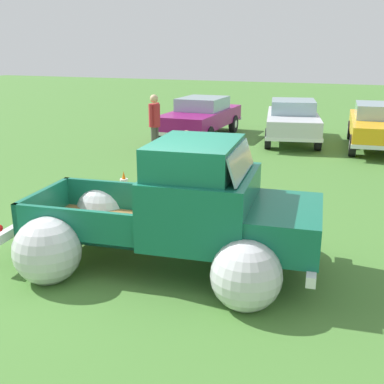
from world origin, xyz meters
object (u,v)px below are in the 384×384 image
object	(u,v)px
show_car_2	(381,124)
lane_cone_0	(124,185)
show_car_1	(292,119)
spectator_0	(186,167)
vintage_pickup_truck	(185,219)
spectator_1	(155,121)
show_car_0	(201,116)
lane_cone_1	(110,195)

from	to	relation	value
show_car_2	lane_cone_0	xyz separation A→B (m)	(-4.94, -7.96, -0.47)
show_car_1	spectator_0	size ratio (longest dim) A/B	2.73
vintage_pickup_truck	lane_cone_0	bearing A→B (deg)	127.58
show_car_2	spectator_1	size ratio (longest dim) A/B	2.57
show_car_0	spectator_0	world-z (taller)	spectator_0
spectator_1	show_car_2	bearing A→B (deg)	-148.26
show_car_2	spectator_0	world-z (taller)	spectator_0
show_car_1	spectator_1	bearing A→B (deg)	-53.09
spectator_1	lane_cone_1	size ratio (longest dim) A/B	2.93
spectator_1	lane_cone_0	xyz separation A→B (m)	(1.30, -4.12, -0.75)
show_car_2	show_car_1	bearing A→B (deg)	-97.28
vintage_pickup_truck	lane_cone_1	world-z (taller)	vintage_pickup_truck
show_car_0	show_car_1	size ratio (longest dim) A/B	1.01
lane_cone_1	lane_cone_0	bearing A→B (deg)	97.36
spectator_0	spectator_1	world-z (taller)	spectator_1
spectator_1	show_car_0	bearing A→B (deg)	-91.86
spectator_0	lane_cone_0	world-z (taller)	spectator_0
show_car_0	lane_cone_1	size ratio (longest dim) A/B	7.26
spectator_0	show_car_2	bearing A→B (deg)	120.94
show_car_1	lane_cone_0	world-z (taller)	show_car_1
vintage_pickup_truck	show_car_1	world-z (taller)	vintage_pickup_truck
vintage_pickup_truck	lane_cone_0	world-z (taller)	vintage_pickup_truck
show_car_1	spectator_1	world-z (taller)	spectator_1
show_car_1	spectator_0	bearing A→B (deg)	-15.71
show_car_2	lane_cone_1	world-z (taller)	show_car_2
spectator_1	lane_cone_1	world-z (taller)	spectator_1
spectator_0	spectator_1	xyz separation A→B (m)	(-2.90, 4.42, 0.12)
vintage_pickup_truck	lane_cone_0	xyz separation A→B (m)	(-2.51, 2.54, -0.45)
vintage_pickup_truck	lane_cone_1	distance (m)	3.04
vintage_pickup_truck	show_car_0	xyz separation A→B (m)	(-3.69, 10.21, 0.03)
show_car_1	show_car_0	bearing A→B (deg)	-95.87
vintage_pickup_truck	spectator_0	bearing A→B (deg)	105.17
show_car_2	spectator_1	xyz separation A→B (m)	(-6.24, -3.84, 0.28)
lane_cone_0	lane_cone_1	xyz separation A→B (m)	(0.10, -0.74, 0.00)
show_car_2	lane_cone_1	bearing A→B (deg)	-34.73
show_car_2	lane_cone_1	size ratio (longest dim) A/B	7.53
lane_cone_1	show_car_0	bearing A→B (deg)	98.64
spectator_1	lane_cone_0	size ratio (longest dim) A/B	2.93
vintage_pickup_truck	spectator_0	distance (m)	2.43
show_car_0	spectator_0	distance (m)	8.44
show_car_2	lane_cone_0	distance (m)	9.38
show_car_1	spectator_0	world-z (taller)	spectator_0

